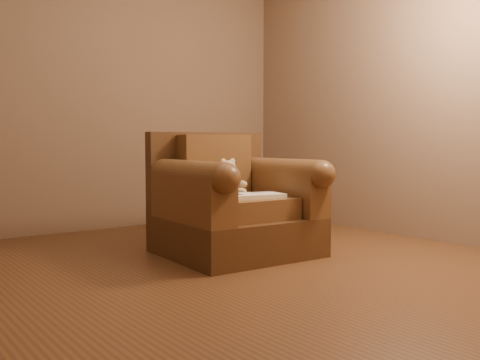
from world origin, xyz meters
TOP-DOWN VIEW (x-y plane):
  - floor at (0.00, 0.00)m, footprint 4.00×4.00m
  - room at (0.00, 0.00)m, footprint 4.02×4.02m
  - armchair at (0.37, 0.36)m, footprint 1.04×0.99m
  - teddy_bear at (0.40, 0.44)m, footprint 0.20×0.23m
  - guidebook at (0.40, 0.13)m, footprint 0.43×0.30m
  - side_table at (0.69, 1.02)m, footprint 0.42×0.42m

SIDE VIEW (x-z plane):
  - floor at x=0.00m, z-range 0.00..0.00m
  - side_table at x=0.69m, z-range 0.02..0.61m
  - armchair at x=0.37m, z-range -0.10..0.80m
  - guidebook at x=0.40m, z-range 0.43..0.46m
  - teddy_bear at x=0.40m, z-range 0.40..0.67m
  - room at x=0.00m, z-range 0.36..3.07m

